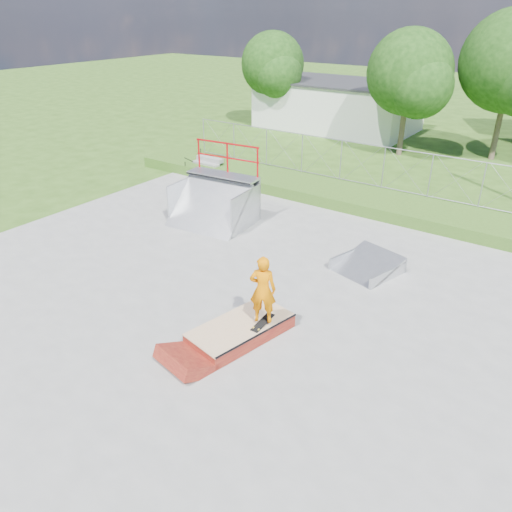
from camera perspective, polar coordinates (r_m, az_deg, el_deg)
The scene contains 13 objects.
ground at distance 14.19m, azimuth -2.65°, elevation -5.45°, with size 120.00×120.00×0.00m, color #2F5016.
concrete_pad at distance 14.18m, azimuth -2.66°, elevation -5.39°, with size 20.00×16.00×0.04m, color gray.
grass_berm at distance 21.61m, azimuth 13.00°, elevation 6.26°, with size 24.00×3.00×0.50m, color #2F5016.
grind_box at distance 12.74m, azimuth -1.75°, elevation -8.51°, with size 1.82×2.89×0.40m.
quarter_pipe at distance 18.88m, azimuth -5.15°, elevation 7.75°, with size 2.90×2.45×2.90m, color #9FA1A7, non-canonical shape.
flat_bank_ramp at distance 16.05m, azimuth 12.57°, elevation -0.98°, with size 1.69×1.81×0.52m, color #9FA1A7, non-canonical shape.
skateboard at distance 12.59m, azimuth 0.75°, elevation -7.64°, with size 0.22×0.80×0.02m, color black.
skater at distance 12.11m, azimuth 0.78°, elevation -4.16°, with size 0.65×0.43×1.78m, color orange.
concrete_stairs at distance 25.18m, azimuth -5.95°, elevation 10.07°, with size 1.50×1.60×0.80m, color gray, non-canonical shape.
chain_link_fence at distance 22.14m, azimuth 14.35°, elevation 9.75°, with size 20.00×0.06×1.80m, color gray, non-canonical shape.
utility_building_flat at distance 35.54m, azimuth 9.32°, elevation 16.56°, with size 10.00×6.00×3.00m, color white.
tree_left_near at distance 28.96m, azimuth 17.45°, elevation 19.00°, with size 4.76×4.48×6.65m.
tree_left_far at distance 35.21m, azimuth 2.08°, elevation 20.79°, with size 4.42×4.16×6.18m.
Camera 1 is at (7.46, -9.42, 7.54)m, focal length 35.00 mm.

